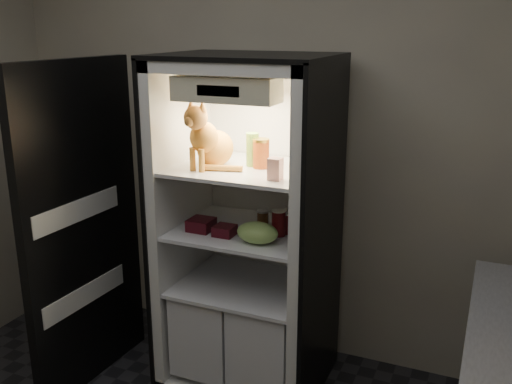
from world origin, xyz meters
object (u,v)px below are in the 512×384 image
pepper_jar (301,150)px  grape_bag (257,233)px  parmesan_shaker (252,149)px  soda_can_b (286,223)px  berry_box_right (225,231)px  condiment_jar (263,218)px  soda_can_c (279,223)px  refrigerator (250,250)px  berry_box_left (201,225)px  salsa_jar (261,153)px  tabby_cat (209,142)px  soda_can_a (287,219)px  mayo_tub (256,152)px  cream_carton (275,169)px

pepper_jar → grape_bag: size_ratio=0.83×
parmesan_shaker → grape_bag: 0.45m
soda_can_b → berry_box_right: soda_can_b is taller
pepper_jar → condiment_jar: (-0.20, -0.03, -0.40)m
parmesan_shaker → pepper_jar: bearing=18.2°
soda_can_c → pepper_jar: bearing=64.6°
pepper_jar → berry_box_right: pepper_jar is taller
refrigerator → berry_box_left: refrigerator is taller
berry_box_right → salsa_jar: bearing=45.5°
grape_bag → soda_can_b: bearing=64.9°
tabby_cat → condiment_jar: bearing=46.2°
tabby_cat → soda_can_a: tabby_cat is taller
salsa_jar → berry_box_left: 0.51m
tabby_cat → mayo_tub: (0.19, 0.17, -0.07)m
tabby_cat → berry_box_left: 0.46m
cream_carton → berry_box_right: 0.49m
berry_box_right → soda_can_c: bearing=23.0°
tabby_cat → parmesan_shaker: bearing=41.8°
salsa_jar → soda_can_a: bearing=29.5°
soda_can_c → berry_box_right: (-0.26, -0.11, -0.04)m
soda_can_a → soda_can_c: soda_can_c is taller
grape_bag → mayo_tub: bearing=114.5°
soda_can_c → berry_box_right: 0.29m
pepper_jar → soda_can_a: bearing=-151.0°
pepper_jar → grape_bag: pepper_jar is taller
soda_can_b → pepper_jar: bearing=66.4°
soda_can_c → grape_bag: (-0.06, -0.14, -0.01)m
mayo_tub → berry_box_left: bearing=-138.4°
parmesan_shaker → salsa_jar: bearing=-20.9°
pepper_jar → cream_carton: size_ratio=1.67×
soda_can_c → condiment_jar: soda_can_c is taller
grape_bag → cream_carton: bearing=-8.5°
soda_can_a → soda_can_c: bearing=-94.7°
cream_carton → soda_can_c: 0.37m
parmesan_shaker → cream_carton: (0.22, -0.22, -0.03)m
grape_bag → berry_box_left: (-0.35, 0.05, -0.02)m
cream_carton → berry_box_left: 0.59m
parmesan_shaker → berry_box_right: parmesan_shaker is taller
soda_can_a → condiment_jar: size_ratio=1.31×
refrigerator → pepper_jar: size_ratio=10.37×
cream_carton → berry_box_left: size_ratio=0.85×
parmesan_shaker → soda_can_a: 0.43m
parmesan_shaker → condiment_jar: size_ratio=2.01×
berry_box_left → berry_box_right: size_ratio=1.21×
soda_can_a → berry_box_right: (-0.27, -0.22, -0.03)m
soda_can_b → soda_can_c: bearing=-119.3°
condiment_jar → grape_bag: grape_bag is taller
tabby_cat → mayo_tub: tabby_cat is taller
soda_can_c → condiment_jar: size_ratio=1.57×
cream_carton → soda_can_b: 0.40m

